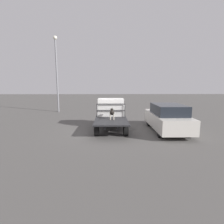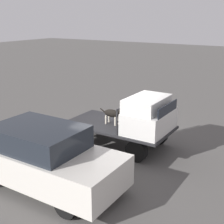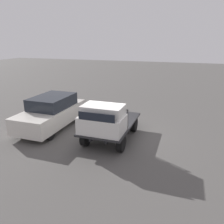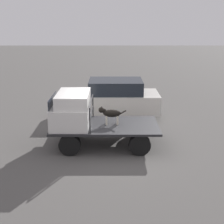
% 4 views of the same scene
% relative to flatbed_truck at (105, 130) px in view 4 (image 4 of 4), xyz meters
% --- Properties ---
extents(ground_plane, '(80.00, 80.00, 0.00)m').
position_rel_flatbed_truck_xyz_m(ground_plane, '(0.00, 0.00, -0.55)').
color(ground_plane, '#514F4C').
extents(flatbed_truck, '(3.64, 1.93, 0.76)m').
position_rel_flatbed_truck_xyz_m(flatbed_truck, '(0.00, 0.00, 0.00)').
color(flatbed_truck, black).
rests_on(flatbed_truck, ground).
extents(truck_cab, '(1.24, 1.81, 1.12)m').
position_rel_flatbed_truck_xyz_m(truck_cab, '(1.12, 0.00, 0.74)').
color(truck_cab, silver).
rests_on(truck_cab, flatbed_truck).
extents(truck_headboard, '(0.04, 1.81, 0.85)m').
position_rel_flatbed_truck_xyz_m(truck_headboard, '(0.46, 0.00, 0.77)').
color(truck_headboard, '#232326').
rests_on(truck_headboard, flatbed_truck).
extents(dog, '(0.98, 0.26, 0.64)m').
position_rel_flatbed_truck_xyz_m(dog, '(-0.17, -0.06, 0.59)').
color(dog, beige).
rests_on(dog, flatbed_truck).
extents(parked_sedan, '(4.23, 1.83, 1.65)m').
position_rel_flatbed_truck_xyz_m(parked_sedan, '(-0.25, -3.38, 0.27)').
color(parked_sedan, black).
rests_on(parked_sedan, ground).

